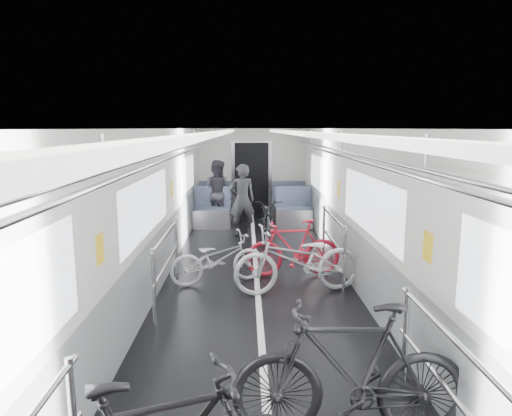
{
  "coord_description": "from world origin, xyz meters",
  "views": [
    {
      "loc": [
        -0.17,
        -5.95,
        2.41
      ],
      "look_at": [
        0.0,
        1.59,
        1.08
      ],
      "focal_mm": 32.0,
      "sensor_mm": 36.0,
      "label": 1
    }
  ],
  "objects_px": {
    "bike_aisle": "(267,217)",
    "bike_right_far": "(293,248)",
    "person_seated": "(217,193)",
    "person_standing": "(242,200)",
    "bike_left_far": "(218,258)",
    "bike_right_near": "(350,371)",
    "bike_right_mid": "(298,260)"
  },
  "relations": [
    {
      "from": "bike_aisle",
      "to": "bike_right_mid",
      "type": "bearing_deg",
      "value": -86.97
    },
    {
      "from": "person_seated",
      "to": "bike_aisle",
      "type": "bearing_deg",
      "value": 151.79
    },
    {
      "from": "bike_right_mid",
      "to": "person_seated",
      "type": "bearing_deg",
      "value": -173.18
    },
    {
      "from": "bike_right_near",
      "to": "bike_right_mid",
      "type": "relative_size",
      "value": 0.97
    },
    {
      "from": "person_standing",
      "to": "bike_right_far",
      "type": "bearing_deg",
      "value": 92.29
    },
    {
      "from": "bike_left_far",
      "to": "bike_right_mid",
      "type": "xyz_separation_m",
      "value": [
        1.21,
        -0.47,
        0.1
      ]
    },
    {
      "from": "bike_right_near",
      "to": "bike_right_far",
      "type": "distance_m",
      "value": 3.99
    },
    {
      "from": "bike_aisle",
      "to": "bike_right_far",
      "type": "bearing_deg",
      "value": -85.36
    },
    {
      "from": "bike_left_far",
      "to": "bike_right_near",
      "type": "bearing_deg",
      "value": 179.65
    },
    {
      "from": "bike_left_far",
      "to": "bike_right_far",
      "type": "distance_m",
      "value": 1.27
    },
    {
      "from": "bike_right_far",
      "to": "bike_aisle",
      "type": "height_order",
      "value": "bike_right_far"
    },
    {
      "from": "bike_aisle",
      "to": "person_seated",
      "type": "xyz_separation_m",
      "value": [
        -1.19,
        1.32,
        0.38
      ]
    },
    {
      "from": "bike_right_near",
      "to": "person_seated",
      "type": "height_order",
      "value": "person_seated"
    },
    {
      "from": "bike_left_far",
      "to": "bike_aisle",
      "type": "relative_size",
      "value": 0.91
    },
    {
      "from": "bike_right_mid",
      "to": "person_standing",
      "type": "height_order",
      "value": "person_standing"
    },
    {
      "from": "bike_left_far",
      "to": "bike_aisle",
      "type": "xyz_separation_m",
      "value": [
        0.91,
        3.11,
        0.04
      ]
    },
    {
      "from": "bike_right_near",
      "to": "person_seated",
      "type": "distance_m",
      "value": 8.24
    },
    {
      "from": "bike_right_mid",
      "to": "person_seated",
      "type": "height_order",
      "value": "person_seated"
    },
    {
      "from": "bike_right_near",
      "to": "bike_aisle",
      "type": "distance_m",
      "value": 6.78
    },
    {
      "from": "bike_right_near",
      "to": "bike_right_mid",
      "type": "distance_m",
      "value": 3.19
    },
    {
      "from": "person_standing",
      "to": "person_seated",
      "type": "height_order",
      "value": "person_seated"
    },
    {
      "from": "bike_left_far",
      "to": "bike_right_near",
      "type": "height_order",
      "value": "bike_right_near"
    },
    {
      "from": "bike_right_far",
      "to": "person_standing",
      "type": "relative_size",
      "value": 0.96
    },
    {
      "from": "bike_left_far",
      "to": "person_standing",
      "type": "relative_size",
      "value": 0.93
    },
    {
      "from": "bike_right_mid",
      "to": "bike_aisle",
      "type": "xyz_separation_m",
      "value": [
        -0.3,
        3.58,
        -0.06
      ]
    },
    {
      "from": "bike_aisle",
      "to": "person_seated",
      "type": "distance_m",
      "value": 1.82
    },
    {
      "from": "bike_right_far",
      "to": "bike_aisle",
      "type": "distance_m",
      "value": 2.8
    },
    {
      "from": "person_standing",
      "to": "person_seated",
      "type": "relative_size",
      "value": 1.0
    },
    {
      "from": "person_seated",
      "to": "person_standing",
      "type": "bearing_deg",
      "value": 137.25
    },
    {
      "from": "bike_aisle",
      "to": "bike_right_near",
      "type": "bearing_deg",
      "value": -88.87
    },
    {
      "from": "bike_right_near",
      "to": "bike_right_mid",
      "type": "xyz_separation_m",
      "value": [
        -0.04,
        3.19,
        -0.05
      ]
    },
    {
      "from": "bike_left_far",
      "to": "bike_right_far",
      "type": "relative_size",
      "value": 0.97
    }
  ]
}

